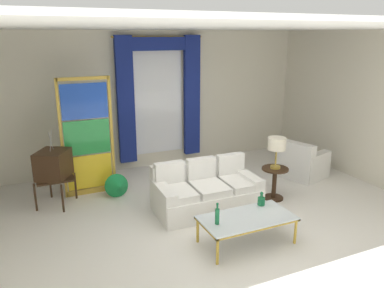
% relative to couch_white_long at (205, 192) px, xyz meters
% --- Properties ---
extents(ground_plane, '(16.00, 16.00, 0.00)m').
position_rel_couch_white_long_xyz_m(ground_plane, '(-0.06, -0.46, -0.30)').
color(ground_plane, white).
extents(wall_rear, '(8.00, 0.12, 3.00)m').
position_rel_couch_white_long_xyz_m(wall_rear, '(-0.06, 2.60, 1.20)').
color(wall_rear, silver).
rests_on(wall_rear, ground).
extents(wall_right, '(0.12, 7.00, 3.00)m').
position_rel_couch_white_long_xyz_m(wall_right, '(3.60, 0.14, 1.20)').
color(wall_right, silver).
rests_on(wall_right, ground).
extents(ceiling_slab, '(8.00, 7.60, 0.04)m').
position_rel_couch_white_long_xyz_m(ceiling_slab, '(-0.06, 0.34, 2.72)').
color(ceiling_slab, white).
extents(curtained_window, '(2.00, 0.17, 2.70)m').
position_rel_couch_white_long_xyz_m(curtained_window, '(0.07, 2.43, 1.44)').
color(curtained_window, white).
rests_on(curtained_window, ground).
extents(couch_white_long, '(1.78, 0.96, 0.86)m').
position_rel_couch_white_long_xyz_m(couch_white_long, '(0.00, 0.00, 0.00)').
color(couch_white_long, white).
rests_on(couch_white_long, ground).
extents(coffee_table, '(1.35, 0.69, 0.41)m').
position_rel_couch_white_long_xyz_m(coffee_table, '(0.04, -1.28, 0.07)').
color(coffee_table, silver).
rests_on(coffee_table, ground).
extents(bottle_blue_decanter, '(0.11, 0.11, 0.22)m').
position_rel_couch_white_long_xyz_m(bottle_blue_decanter, '(0.45, -1.03, 0.18)').
color(bottle_blue_decanter, '#196B3D').
rests_on(bottle_blue_decanter, coffee_table).
extents(bottle_crystal_tall, '(0.06, 0.06, 0.32)m').
position_rel_couch_white_long_xyz_m(bottle_crystal_tall, '(-0.45, -1.28, 0.23)').
color(bottle_crystal_tall, '#196B3D').
rests_on(bottle_crystal_tall, coffee_table).
extents(vintage_tv, '(0.73, 0.76, 1.35)m').
position_rel_couch_white_long_xyz_m(vintage_tv, '(-2.33, 1.21, 0.42)').
color(vintage_tv, '#382314').
rests_on(vintage_tv, ground).
extents(armchair_white, '(1.02, 1.01, 0.80)m').
position_rel_couch_white_long_xyz_m(armchair_white, '(2.53, 0.51, -0.02)').
color(armchair_white, white).
rests_on(armchair_white, ground).
extents(stained_glass_divider, '(0.95, 0.05, 2.20)m').
position_rel_couch_white_long_xyz_m(stained_glass_divider, '(-1.69, 1.47, 0.75)').
color(stained_glass_divider, gold).
rests_on(stained_glass_divider, ground).
extents(peacock_figurine, '(0.44, 0.60, 0.50)m').
position_rel_couch_white_long_xyz_m(peacock_figurine, '(-1.27, 1.03, -0.08)').
color(peacock_figurine, beige).
rests_on(peacock_figurine, ground).
extents(round_side_table, '(0.48, 0.48, 0.59)m').
position_rel_couch_white_long_xyz_m(round_side_table, '(1.33, -0.17, 0.05)').
color(round_side_table, '#382314').
rests_on(round_side_table, ground).
extents(table_lamp_brass, '(0.32, 0.32, 0.57)m').
position_rel_couch_white_long_xyz_m(table_lamp_brass, '(1.33, -0.17, 0.72)').
color(table_lamp_brass, '#B29338').
rests_on(table_lamp_brass, round_side_table).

